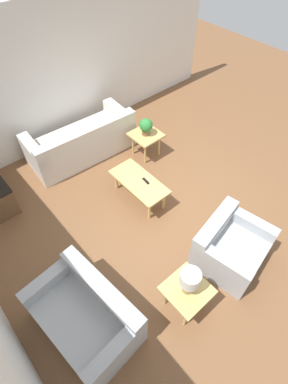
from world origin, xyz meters
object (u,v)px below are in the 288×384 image
object	(u,v)px
coffee_table	(139,183)
side_table_lamp	(187,292)
armchair	(230,247)
sofa	(82,143)
loveseat	(86,315)
side_table_plant	(146,137)
table_lamp	(190,280)
potted_plant	(146,126)

from	to	relation	value
coffee_table	side_table_lamp	xyz separation A→B (m)	(-1.88, 0.80, 0.05)
armchair	sofa	bearing A→B (deg)	84.96
armchair	side_table_lamp	bearing A→B (deg)	174.18
loveseat	side_table_plant	world-z (taller)	loveseat
loveseat	table_lamp	world-z (taller)	table_lamp
coffee_table	potted_plant	world-z (taller)	potted_plant
loveseat	potted_plant	xyz separation A→B (m)	(2.03, -2.79, 0.41)
side_table_lamp	armchair	bearing A→B (deg)	-85.40
sofa	side_table_lamp	xyz separation A→B (m)	(-3.51, 0.70, 0.13)
side_table_plant	side_table_lamp	world-z (taller)	same
loveseat	side_table_plant	distance (m)	3.45
side_table_plant	armchair	bearing A→B (deg)	166.19
coffee_table	armchair	bearing A→B (deg)	-172.83
side_table_plant	table_lamp	xyz separation A→B (m)	(-2.68, 1.66, 0.34)
armchair	coffee_table	world-z (taller)	armchair
sofa	coffee_table	distance (m)	1.64
side_table_plant	table_lamp	size ratio (longest dim) A/B	1.30
loveseat	side_table_plant	xyz separation A→B (m)	(2.03, -2.79, 0.15)
loveseat	coffee_table	size ratio (longest dim) A/B	1.34
loveseat	side_table_plant	bearing A→B (deg)	120.84
coffee_table	side_table_lamp	bearing A→B (deg)	157.01
coffee_table	table_lamp	xyz separation A→B (m)	(-1.88, 0.80, 0.39)
coffee_table	table_lamp	distance (m)	2.08
sofa	armchair	bearing A→B (deg)	98.71
table_lamp	coffee_table	bearing A→B (deg)	-22.99
coffee_table	table_lamp	bearing A→B (deg)	157.01
potted_plant	table_lamp	xyz separation A→B (m)	(-2.68, 1.66, 0.07)
coffee_table	side_table_lamp	distance (m)	2.04
loveseat	armchair	bearing A→B (deg)	69.86
coffee_table	side_table_lamp	size ratio (longest dim) A/B	1.97
table_lamp	potted_plant	bearing A→B (deg)	-31.76
armchair	table_lamp	bearing A→B (deg)	174.18
sofa	loveseat	xyz separation A→B (m)	(-2.86, 1.82, -0.02)
loveseat	side_table_lamp	world-z (taller)	loveseat
loveseat	coffee_table	distance (m)	2.28
loveseat	side_table_lamp	xyz separation A→B (m)	(-0.65, -1.12, 0.15)
side_table_lamp	potted_plant	bearing A→B (deg)	-31.76
armchair	loveseat	world-z (taller)	same
armchair	loveseat	xyz separation A→B (m)	(0.57, 2.15, -0.01)
sofa	loveseat	bearing A→B (deg)	60.82
potted_plant	coffee_table	bearing A→B (deg)	133.03
side_table_lamp	potted_plant	xyz separation A→B (m)	(2.68, -1.66, 0.26)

